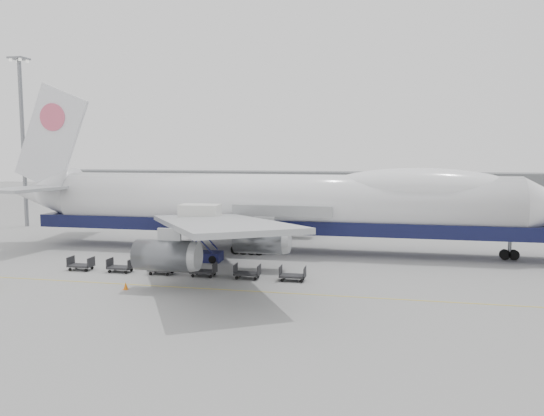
# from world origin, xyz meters

# --- Properties ---
(ground) EXTENTS (260.00, 260.00, 0.00)m
(ground) POSITION_xyz_m (0.00, 0.00, 0.00)
(ground) COLOR gray
(ground) RESTS_ON ground
(apron_line) EXTENTS (60.00, 0.15, 0.01)m
(apron_line) POSITION_xyz_m (0.00, -6.00, 0.01)
(apron_line) COLOR gold
(apron_line) RESTS_ON ground
(hangar) EXTENTS (110.00, 8.00, 7.00)m
(hangar) POSITION_xyz_m (-10.00, 70.00, 3.50)
(hangar) COLOR slate
(hangar) RESTS_ON ground
(floodlight_mast) EXTENTS (2.40, 2.40, 25.43)m
(floodlight_mast) POSITION_xyz_m (-42.00, 24.00, 14.27)
(floodlight_mast) COLOR slate
(floodlight_mast) RESTS_ON ground
(airliner) EXTENTS (67.00, 55.30, 19.98)m
(airliner) POSITION_xyz_m (0.64, 12.00, 5.62)
(airliner) COLOR white
(airliner) RESTS_ON ground
(catering_truck) EXTENTS (4.56, 3.27, 5.98)m
(catering_truck) POSITION_xyz_m (-7.00, 4.76, 3.42)
(catering_truck) COLOR #191B4B
(catering_truck) RESTS_ON ground
(traffic_cone) EXTENTS (0.42, 0.42, 0.62)m
(traffic_cone) POSITION_xyz_m (-9.25, -7.59, 0.29)
(traffic_cone) COLOR orange
(traffic_cone) RESTS_ON ground
(dolly_0) EXTENTS (2.30, 1.35, 1.30)m
(dolly_0) POSITION_xyz_m (-16.93, -1.81, 0.53)
(dolly_0) COLOR #2D2D30
(dolly_0) RESTS_ON ground
(dolly_1) EXTENTS (2.30, 1.35, 1.30)m
(dolly_1) POSITION_xyz_m (-12.76, -1.81, 0.53)
(dolly_1) COLOR #2D2D30
(dolly_1) RESTS_ON ground
(dolly_2) EXTENTS (2.30, 1.35, 1.30)m
(dolly_2) POSITION_xyz_m (-8.58, -1.81, 0.53)
(dolly_2) COLOR #2D2D30
(dolly_2) RESTS_ON ground
(dolly_3) EXTENTS (2.30, 1.35, 1.30)m
(dolly_3) POSITION_xyz_m (-4.40, -1.81, 0.53)
(dolly_3) COLOR #2D2D30
(dolly_3) RESTS_ON ground
(dolly_4) EXTENTS (2.30, 1.35, 1.30)m
(dolly_4) POSITION_xyz_m (-0.23, -1.81, 0.53)
(dolly_4) COLOR #2D2D30
(dolly_4) RESTS_ON ground
(dolly_5) EXTENTS (2.30, 1.35, 1.30)m
(dolly_5) POSITION_xyz_m (3.95, -1.81, 0.53)
(dolly_5) COLOR #2D2D30
(dolly_5) RESTS_ON ground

